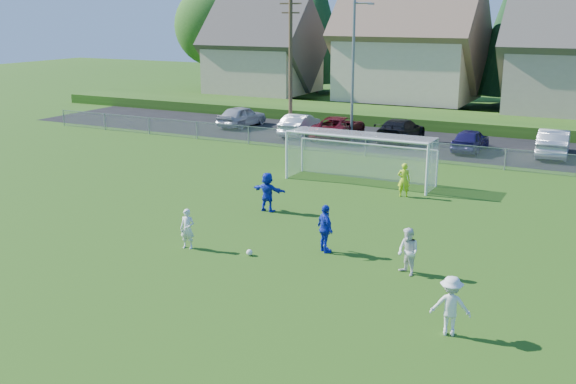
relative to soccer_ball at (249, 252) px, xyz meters
name	(u,v)px	position (x,y,z in m)	size (l,w,h in m)	color
ground	(166,299)	(-0.33, -4.36, -0.11)	(160.00, 160.00, 0.00)	#193D0C
asphalt_lot	(424,143)	(-0.33, 23.14, -0.10)	(60.00, 60.00, 0.00)	black
grass_embankment	(453,121)	(-0.33, 30.64, 0.29)	(70.00, 6.00, 0.80)	#1E420F
soccer_ball	(249,252)	(0.00, 0.00, 0.00)	(0.22, 0.22, 0.22)	white
player_white_a	(187,229)	(-2.37, -0.36, 0.62)	(0.53, 0.35, 1.47)	white
player_white_b	(408,252)	(5.48, 0.81, 0.68)	(0.77, 0.60, 1.58)	white
player_white_c	(451,306)	(7.75, -2.76, 0.71)	(1.06, 0.61, 1.65)	white
player_blue_a	(325,229)	(2.22, 1.54, 0.76)	(1.02, 0.43, 1.75)	#132ABA
player_blue_b	(268,192)	(-2.05, 5.08, 0.74)	(1.58, 0.50, 1.70)	#132ABA
goalkeeper	(404,180)	(2.43, 9.99, 0.68)	(0.58, 0.38, 1.59)	#B7E11A
car_a	(241,116)	(-14.30, 23.40, 0.66)	(1.82, 4.53, 1.55)	#A1A2A8
car_b	(300,125)	(-8.85, 22.10, 0.63)	(1.57, 4.49, 1.48)	silver
car_c	(338,127)	(-6.01, 22.23, 0.64)	(2.49, 5.41, 1.50)	#510911
car_d	(400,130)	(-1.93, 23.03, 0.65)	(2.13, 5.24, 1.52)	black
car_e	(470,140)	(2.85, 21.92, 0.58)	(1.63, 4.06, 1.38)	#191447
car_f	(554,143)	(7.55, 22.73, 0.70)	(1.71, 4.91, 1.62)	#B4B4B4
soccer_goal	(361,150)	(-0.33, 11.69, 1.52)	(7.42, 1.90, 2.50)	white
chainlink_fence	(398,149)	(-0.33, 17.64, 0.52)	(52.06, 0.06, 1.20)	gray
streetlight	(354,67)	(-4.78, 21.64, 4.73)	(1.38, 0.18, 9.00)	slate
utility_pole	(291,59)	(-9.83, 22.64, 5.04)	(1.60, 0.26, 10.00)	#473321
houses_row	(505,24)	(1.64, 38.10, 7.22)	(53.90, 11.45, 13.27)	tan
tree_row	(507,27)	(0.71, 44.37, 6.80)	(65.98, 12.36, 13.80)	#382616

